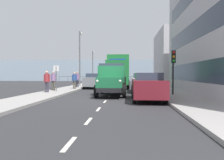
{
  "coord_description": "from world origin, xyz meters",
  "views": [
    {
      "loc": [
        -1.38,
        13.88,
        1.64
      ],
      "look_at": [
        0.42,
        -10.1,
        0.98
      ],
      "focal_mm": 34.39,
      "sensor_mm": 36.0,
      "label": 1
    }
  ],
  "objects_px": {
    "lorry_cargo_green": "(119,71)",
    "pedestrian_near_railing": "(53,79)",
    "car_navy_oppositeside_1": "(101,79)",
    "pedestrian_with_bag": "(77,78)",
    "pedestrian_strolling": "(47,80)",
    "street_sign": "(56,74)",
    "truck_vintage_green": "(112,80)",
    "lamp_post_far": "(93,63)",
    "car_maroon_kerbside_near": "(148,86)",
    "pedestrian_couple_b": "(74,79)",
    "traffic_light_near": "(173,63)",
    "lamp_post_promenade": "(80,54)",
    "car_white_kerbside_1": "(141,82)",
    "car_grey_oppositeside_0": "(94,81)"
  },
  "relations": [
    {
      "from": "lamp_post_promenade",
      "to": "pedestrian_with_bag",
      "type": "bearing_deg",
      "value": 96.61
    },
    {
      "from": "lamp_post_promenade",
      "to": "street_sign",
      "type": "relative_size",
      "value": 3.11
    },
    {
      "from": "pedestrian_near_railing",
      "to": "lamp_post_far",
      "type": "height_order",
      "value": "lamp_post_far"
    },
    {
      "from": "lorry_cargo_green",
      "to": "pedestrian_near_railing",
      "type": "relative_size",
      "value": 4.62
    },
    {
      "from": "pedestrian_couple_b",
      "to": "lamp_post_promenade",
      "type": "height_order",
      "value": "lamp_post_promenade"
    },
    {
      "from": "truck_vintage_green",
      "to": "car_navy_oppositeside_1",
      "type": "bearing_deg",
      "value": -79.72
    },
    {
      "from": "pedestrian_strolling",
      "to": "pedestrian_with_bag",
      "type": "xyz_separation_m",
      "value": [
        -0.84,
        -7.05,
        0.02
      ]
    },
    {
      "from": "pedestrian_couple_b",
      "to": "traffic_light_near",
      "type": "bearing_deg",
      "value": 146.41
    },
    {
      "from": "pedestrian_with_bag",
      "to": "traffic_light_near",
      "type": "bearing_deg",
      "value": 137.14
    },
    {
      "from": "traffic_light_near",
      "to": "lamp_post_promenade",
      "type": "bearing_deg",
      "value": -50.58
    },
    {
      "from": "pedestrian_strolling",
      "to": "car_white_kerbside_1",
      "type": "bearing_deg",
      "value": -162.45
    },
    {
      "from": "lorry_cargo_green",
      "to": "lamp_post_far",
      "type": "relative_size",
      "value": 1.47
    },
    {
      "from": "pedestrian_strolling",
      "to": "street_sign",
      "type": "bearing_deg",
      "value": -112.52
    },
    {
      "from": "car_maroon_kerbside_near",
      "to": "lamp_post_promenade",
      "type": "xyz_separation_m",
      "value": [
        7.4,
        -14.03,
        3.38
      ]
    },
    {
      "from": "car_navy_oppositeside_1",
      "to": "pedestrian_with_bag",
      "type": "bearing_deg",
      "value": 74.59
    },
    {
      "from": "pedestrian_strolling",
      "to": "pedestrian_couple_b",
      "type": "bearing_deg",
      "value": -105.04
    },
    {
      "from": "pedestrian_with_bag",
      "to": "pedestrian_couple_b",
      "type": "bearing_deg",
      "value": 97.53
    },
    {
      "from": "truck_vintage_green",
      "to": "car_grey_oppositeside_0",
      "type": "xyz_separation_m",
      "value": [
        2.73,
        -8.41,
        -0.28
      ]
    },
    {
      "from": "car_grey_oppositeside_0",
      "to": "lamp_post_promenade",
      "type": "bearing_deg",
      "value": -52.21
    },
    {
      "from": "lorry_cargo_green",
      "to": "car_navy_oppositeside_1",
      "type": "xyz_separation_m",
      "value": [
        2.82,
        -5.14,
        -1.18
      ]
    },
    {
      "from": "pedestrian_strolling",
      "to": "pedestrian_near_railing",
      "type": "height_order",
      "value": "same"
    },
    {
      "from": "pedestrian_strolling",
      "to": "lamp_post_promenade",
      "type": "bearing_deg",
      "value": -92.74
    },
    {
      "from": "lorry_cargo_green",
      "to": "traffic_light_near",
      "type": "height_order",
      "value": "lorry_cargo_green"
    },
    {
      "from": "pedestrian_near_railing",
      "to": "pedestrian_with_bag",
      "type": "height_order",
      "value": "pedestrian_with_bag"
    },
    {
      "from": "truck_vintage_green",
      "to": "car_white_kerbside_1",
      "type": "relative_size",
      "value": 1.3
    },
    {
      "from": "truck_vintage_green",
      "to": "lamp_post_far",
      "type": "xyz_separation_m",
      "value": [
        4.98,
        -21.57,
        2.36
      ]
    },
    {
      "from": "lorry_cargo_green",
      "to": "lamp_post_promenade",
      "type": "height_order",
      "value": "lamp_post_promenade"
    },
    {
      "from": "lorry_cargo_green",
      "to": "car_white_kerbside_1",
      "type": "height_order",
      "value": "lorry_cargo_green"
    },
    {
      "from": "pedestrian_couple_b",
      "to": "traffic_light_near",
      "type": "relative_size",
      "value": 0.53
    },
    {
      "from": "pedestrian_near_railing",
      "to": "car_white_kerbside_1",
      "type": "bearing_deg",
      "value": -178.93
    },
    {
      "from": "lamp_post_far",
      "to": "street_sign",
      "type": "bearing_deg",
      "value": 89.89
    },
    {
      "from": "car_white_kerbside_1",
      "to": "pedestrian_strolling",
      "type": "relative_size",
      "value": 2.45
    },
    {
      "from": "car_navy_oppositeside_1",
      "to": "lamp_post_far",
      "type": "relative_size",
      "value": 0.8
    },
    {
      "from": "car_grey_oppositeside_0",
      "to": "pedestrian_with_bag",
      "type": "height_order",
      "value": "pedestrian_with_bag"
    },
    {
      "from": "car_navy_oppositeside_1",
      "to": "pedestrian_strolling",
      "type": "bearing_deg",
      "value": 78.92
    },
    {
      "from": "truck_vintage_green",
      "to": "car_maroon_kerbside_near",
      "type": "relative_size",
      "value": 1.25
    },
    {
      "from": "lorry_cargo_green",
      "to": "traffic_light_near",
      "type": "relative_size",
      "value": 2.56
    },
    {
      "from": "pedestrian_strolling",
      "to": "lamp_post_far",
      "type": "distance_m",
      "value": 20.54
    },
    {
      "from": "lorry_cargo_green",
      "to": "street_sign",
      "type": "distance_m",
      "value": 9.23
    },
    {
      "from": "pedestrian_with_bag",
      "to": "lamp_post_promenade",
      "type": "bearing_deg",
      "value": -83.39
    },
    {
      "from": "car_grey_oppositeside_0",
      "to": "street_sign",
      "type": "xyz_separation_m",
      "value": [
        2.28,
        6.19,
        0.79
      ]
    },
    {
      "from": "pedestrian_strolling",
      "to": "lamp_post_far",
      "type": "xyz_separation_m",
      "value": [
        -0.47,
        -20.4,
        2.34
      ]
    },
    {
      "from": "truck_vintage_green",
      "to": "car_navy_oppositeside_1",
      "type": "relative_size",
      "value": 1.26
    },
    {
      "from": "car_navy_oppositeside_1",
      "to": "pedestrian_couple_b",
      "type": "distance_m",
      "value": 9.58
    },
    {
      "from": "truck_vintage_green",
      "to": "lamp_post_far",
      "type": "relative_size",
      "value": 1.01
    },
    {
      "from": "lorry_cargo_green",
      "to": "pedestrian_strolling",
      "type": "xyz_separation_m",
      "value": [
        5.54,
        8.73,
        -0.88
      ]
    },
    {
      "from": "car_navy_oppositeside_1",
      "to": "pedestrian_strolling",
      "type": "xyz_separation_m",
      "value": [
        2.72,
        13.87,
        0.3
      ]
    },
    {
      "from": "car_maroon_kerbside_near",
      "to": "pedestrian_near_railing",
      "type": "height_order",
      "value": "pedestrian_near_railing"
    },
    {
      "from": "truck_vintage_green",
      "to": "car_navy_oppositeside_1",
      "type": "distance_m",
      "value": 15.29
    },
    {
      "from": "truck_vintage_green",
      "to": "car_grey_oppositeside_0",
      "type": "height_order",
      "value": "truck_vintage_green"
    }
  ]
}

